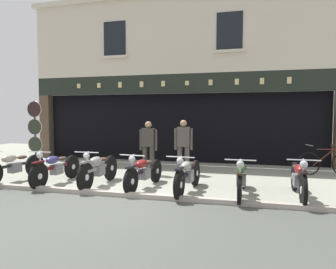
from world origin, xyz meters
name	(u,v)px	position (x,y,z in m)	size (l,w,h in m)	color
ground	(101,213)	(0.00, -0.98, -0.04)	(23.71, 22.00, 0.18)	gray
shop_facade	(186,117)	(0.00, 7.01, 1.71)	(12.01, 4.42, 6.31)	black
motorcycle_far_left	(14,166)	(-3.46, 0.78, 0.42)	(0.62, 2.04, 0.92)	black
motorcycle_left	(56,167)	(-2.21, 0.84, 0.43)	(0.62, 2.06, 0.92)	black
motorcycle_center_left	(99,169)	(-1.02, 0.91, 0.44)	(0.62, 2.00, 0.93)	black
motorcycle_center	(144,171)	(0.18, 0.94, 0.41)	(0.62, 1.99, 0.90)	black
motorcycle_center_right	(188,174)	(1.29, 0.81, 0.42)	(0.62, 2.03, 0.91)	black
motorcycle_right	(241,177)	(2.50, 0.82, 0.42)	(0.62, 2.06, 0.90)	black
motorcycle_far_right	(299,178)	(3.69, 0.94, 0.43)	(0.62, 2.06, 0.93)	black
salesman_left	(148,145)	(-0.28, 2.69, 0.88)	(0.56, 0.24, 1.60)	#38332D
shopkeeper_center	(183,144)	(0.72, 3.04, 0.91)	(0.56, 0.26, 1.64)	#47423D
tyre_sign_pole	(35,128)	(-4.81, 3.37, 1.34)	(0.58, 0.06, 2.29)	#232328
advert_board_near	(232,116)	(2.05, 5.40, 1.74)	(0.75, 0.03, 1.10)	silver
leaning_bicycle	(326,163)	(4.90, 3.89, 0.37)	(1.68, 0.56, 0.94)	black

